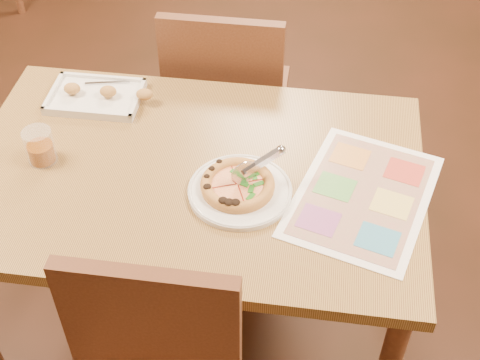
# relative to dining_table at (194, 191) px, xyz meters

# --- Properties ---
(dining_table) EXTENTS (1.30, 0.85, 0.72)m
(dining_table) POSITION_rel_dining_table_xyz_m (0.00, 0.00, 0.00)
(dining_table) COLOR #A47F41
(dining_table) RESTS_ON ground
(chair_far) EXTENTS (0.42, 0.42, 0.47)m
(chair_far) POSITION_rel_dining_table_xyz_m (-0.00, 0.60, -0.07)
(chair_far) COLOR brown
(chair_far) RESTS_ON ground
(plate) EXTENTS (0.29, 0.29, 0.02)m
(plate) POSITION_rel_dining_table_xyz_m (0.15, -0.07, 0.09)
(plate) COLOR white
(plate) RESTS_ON dining_table
(pizza) EXTENTS (0.20, 0.20, 0.03)m
(pizza) POSITION_rel_dining_table_xyz_m (0.14, -0.07, 0.11)
(pizza) COLOR #DF954C
(pizza) RESTS_ON plate
(pizza_cutter) EXTENTS (0.13, 0.09, 0.09)m
(pizza_cutter) POSITION_rel_dining_table_xyz_m (0.19, -0.04, 0.17)
(pizza_cutter) COLOR silver
(pizza_cutter) RESTS_ON pizza
(appetizer_tray) EXTENTS (0.33, 0.20, 0.06)m
(appetizer_tray) POSITION_rel_dining_table_xyz_m (-0.36, 0.27, 0.10)
(appetizer_tray) COLOR white
(appetizer_tray) RESTS_ON dining_table
(glass_tumbler) EXTENTS (0.08, 0.08, 0.10)m
(glass_tumbler) POSITION_rel_dining_table_xyz_m (-0.43, -0.02, 0.13)
(glass_tumbler) COLOR #843F0A
(glass_tumbler) RESTS_ON dining_table
(menu) EXTENTS (0.46, 0.55, 0.00)m
(menu) POSITION_rel_dining_table_xyz_m (0.48, -0.04, 0.09)
(menu) COLOR white
(menu) RESTS_ON dining_table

